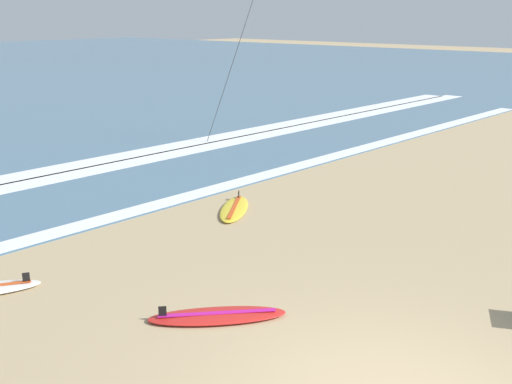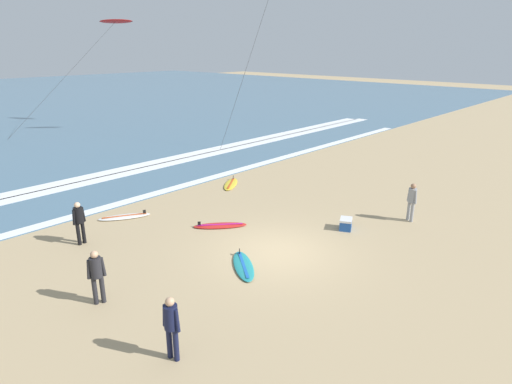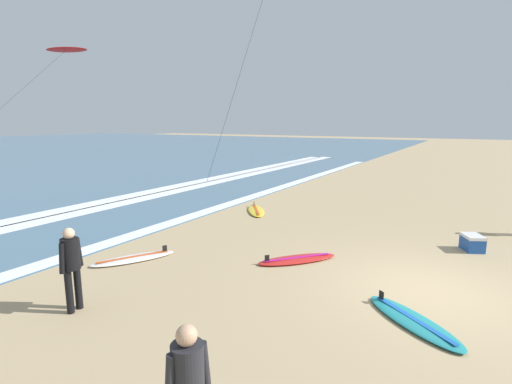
# 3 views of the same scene
# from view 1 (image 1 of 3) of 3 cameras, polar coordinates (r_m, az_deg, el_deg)

# --- Properties ---
(wave_foam_shoreline) EXTENTS (45.96, 0.61, 0.01)m
(wave_foam_shoreline) POSITION_cam_1_polar(r_m,az_deg,el_deg) (14.75, -12.92, -2.25)
(wave_foam_shoreline) COLOR white
(wave_foam_shoreline) RESTS_ON ocean_surface
(wave_foam_mid_break) EXTENTS (52.44, 0.98, 0.01)m
(wave_foam_mid_break) POSITION_cam_1_polar(r_m,az_deg,el_deg) (18.06, -21.27, 0.36)
(wave_foam_mid_break) COLOR white
(wave_foam_mid_break) RESTS_ON ocean_surface
(surfboard_near_water) EXTENTS (1.98, 1.82, 0.25)m
(surfboard_near_water) POSITION_cam_1_polar(r_m,az_deg,el_deg) (9.84, -3.49, -10.99)
(surfboard_near_water) COLOR red
(surfboard_near_water) RESTS_ON ground
(surfboard_right_spare) EXTENTS (2.05, 1.72, 0.25)m
(surfboard_right_spare) POSITION_cam_1_polar(r_m,az_deg,el_deg) (14.93, -1.96, -1.50)
(surfboard_right_spare) COLOR yellow
(surfboard_right_spare) RESTS_ON ground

